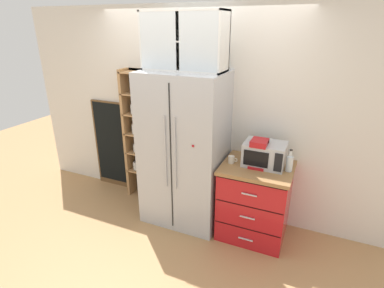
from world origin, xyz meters
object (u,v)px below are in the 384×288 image
object	(u,v)px
mug_red	(257,165)
chalkboard_menu	(112,145)
mug_cream	(232,160)
microwave	(265,154)
bottle_clear	(290,162)
refrigerator	(184,150)
coffee_maker	(259,153)

from	to	relation	value
mug_red	chalkboard_menu	size ratio (longest dim) A/B	0.08
mug_cream	chalkboard_menu	bearing A→B (deg)	169.93
mug_cream	chalkboard_menu	distance (m)	1.97
microwave	bottle_clear	bearing A→B (deg)	-8.14
chalkboard_menu	bottle_clear	bearing A→B (deg)	-6.45
chalkboard_menu	refrigerator	bearing A→B (deg)	-13.35
refrigerator	mug_cream	bearing A→B (deg)	-2.48
mug_cream	bottle_clear	world-z (taller)	bottle_clear
mug_cream	mug_red	distance (m)	0.29
mug_cream	mug_red	bearing A→B (deg)	-2.28
coffee_maker	mug_red	world-z (taller)	coffee_maker
mug_red	bottle_clear	distance (m)	0.33
coffee_maker	bottle_clear	world-z (taller)	coffee_maker
bottle_clear	coffee_maker	bearing A→B (deg)	-179.42
microwave	bottle_clear	distance (m)	0.27
coffee_maker	bottle_clear	bearing A→B (deg)	0.58
mug_red	bottle_clear	size ratio (longest dim) A/B	0.45
bottle_clear	mug_red	bearing A→B (deg)	-168.32
mug_cream	chalkboard_menu	world-z (taller)	chalkboard_menu
mug_red	coffee_maker	bearing A→B (deg)	91.95
refrigerator	coffee_maker	bearing A→B (deg)	1.70
microwave	coffee_maker	world-z (taller)	coffee_maker
coffee_maker	chalkboard_menu	bearing A→B (deg)	172.53
microwave	mug_cream	xyz separation A→B (m)	(-0.34, -0.09, -0.09)
refrigerator	bottle_clear	distance (m)	1.20
coffee_maker	chalkboard_menu	size ratio (longest dim) A/B	0.24
refrigerator	bottle_clear	bearing A→B (deg)	1.40
coffee_maker	mug_cream	size ratio (longest dim) A/B	2.92
coffee_maker	mug_red	xyz separation A→B (m)	(0.00, -0.06, -0.11)
mug_cream	chalkboard_menu	size ratio (longest dim) A/B	0.08
microwave	chalkboard_menu	distance (m)	2.30
refrigerator	bottle_clear	world-z (taller)	refrigerator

